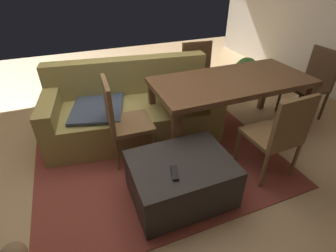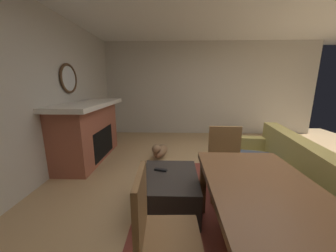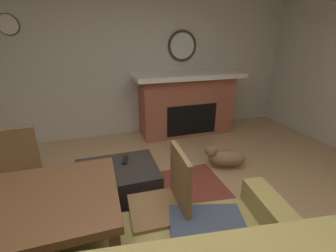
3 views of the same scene
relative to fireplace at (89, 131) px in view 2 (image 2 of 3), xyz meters
The scene contains 13 objects.
floor 2.93m from the fireplace, 64.85° to the left, with size 8.19×8.19×0.00m, color tan.
wall_back_fireplace_side 1.49m from the fireplace, 17.07° to the right, with size 7.23×0.12×2.68m, color beige.
wall_left 3.49m from the fireplace, 130.08° to the left, with size 0.12×6.36×2.68m, color beige.
area_rug 2.74m from the fireplace, 56.51° to the left, with size 2.60×2.00×0.01m, color brown.
fireplace is the anchor object (origin of this frame).
round_wall_mirror 1.05m from the fireplace, 90.00° to the right, with size 0.55×0.05×0.55m.
couch 3.20m from the fireplace, 64.71° to the left, with size 2.12×1.19×0.87m.
ottoman_coffee_table 2.24m from the fireplace, 48.13° to the left, with size 0.88×0.67×0.42m, color #2D2826.
tv_remote 2.05m from the fireplace, 48.27° to the left, with size 0.05×0.16×0.02m, color black.
dining_table 3.42m from the fireplace, 44.47° to the left, with size 1.83×0.85×0.74m.
dining_chair_south 2.91m from the fireplace, 32.87° to the left, with size 0.46×0.46×0.93m.
dining_chair_west 2.65m from the fireplace, 64.74° to the left, with size 0.46×0.46×0.93m.
small_dog 1.47m from the fireplace, 90.73° to the left, with size 0.60×0.36×0.32m.
Camera 2 is at (2.35, -0.91, 1.51)m, focal length 20.17 mm.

